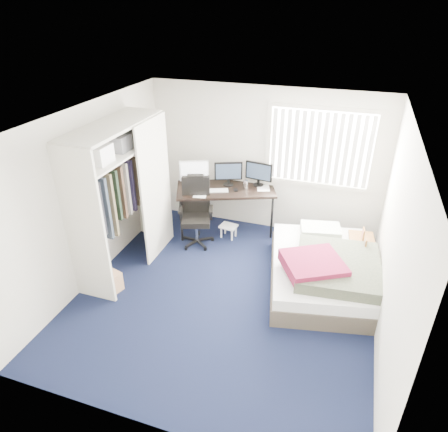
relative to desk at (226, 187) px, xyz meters
name	(u,v)px	position (x,y,z in m)	size (l,w,h in m)	color
ground	(226,295)	(0.58, -1.75, -0.84)	(4.20, 4.20, 0.00)	black
room_shell	(226,199)	(0.58, -1.75, 0.67)	(4.20, 4.20, 4.20)	silver
window_assembly	(320,148)	(1.48, 0.29, 0.76)	(1.72, 0.09, 1.32)	white
closet	(120,185)	(-1.09, -1.49, 0.51)	(0.64, 1.84, 2.22)	beige
desk	(226,187)	(0.00, 0.00, 0.00)	(1.83, 1.34, 1.28)	black
office_chair	(196,218)	(-0.34, -0.54, -0.39)	(0.70, 0.70, 1.17)	black
footstool	(228,228)	(0.14, -0.26, -0.66)	(0.31, 0.26, 0.23)	white
nightstand	(362,247)	(2.33, -0.56, -0.40)	(0.45, 0.77, 0.68)	brown
bed	(324,270)	(1.85, -1.10, -0.56)	(1.83, 2.21, 0.65)	#453D32
pine_box	(107,281)	(-1.07, -2.17, -0.70)	(0.38, 0.29, 0.29)	tan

